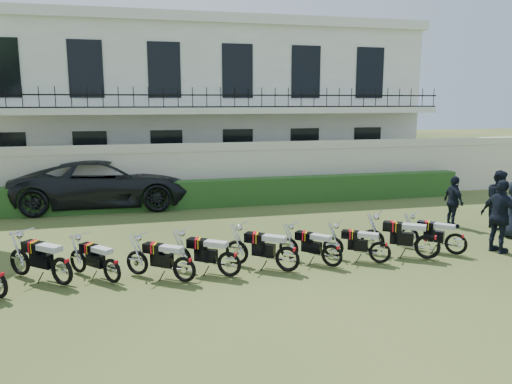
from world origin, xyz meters
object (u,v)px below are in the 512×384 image
motorcycle_7 (380,247)px  officer_5 (454,202)px  officer_2 (501,217)px  motorcycle_6 (332,250)px  motorcycle_8 (428,241)px  motorcycle_1 (62,264)px  officer_4 (499,199)px  motorcycle_2 (112,265)px  suv (106,183)px  motorcycle_9 (456,239)px  motorcycle_5 (288,253)px  motorcycle_4 (229,258)px  motorcycle_3 (184,263)px

motorcycle_7 → officer_5: 4.80m
officer_2 → officer_5: bearing=-25.6°
motorcycle_6 → motorcycle_8: bearing=-44.5°
motorcycle_1 → officer_4: size_ratio=0.84×
motorcycle_2 → officer_5: size_ratio=0.83×
suv → officer_2: size_ratio=3.37×
motorcycle_8 → officer_2: (2.15, 0.12, 0.46)m
motorcycle_2 → officer_5: 10.47m
motorcycle_2 → officer_2: size_ratio=0.70×
officer_5 → officer_4: bearing=-107.7°
motorcycle_7 → officer_4: size_ratio=0.77×
motorcycle_8 → suv: size_ratio=0.26×
officer_2 → suv: bearing=35.3°
motorcycle_9 → officer_4: 3.66m
officer_5 → motorcycle_5: bearing=117.4°
suv → officer_4: (11.86, -6.24, 0.01)m
motorcycle_2 → motorcycle_7: (6.22, -0.16, -0.01)m
motorcycle_6 → motorcycle_7: size_ratio=0.91×
motorcycle_1 → motorcycle_5: bearing=-52.1°
motorcycle_1 → motorcycle_5: size_ratio=0.98×
motorcycle_4 → officer_2: (7.14, 0.18, 0.50)m
motorcycle_3 → motorcycle_6: size_ratio=1.17×
motorcycle_4 → motorcycle_9: 5.91m
motorcycle_2 → officer_4: size_ratio=0.73×
motorcycle_6 → motorcycle_9: (3.43, 0.13, 0.01)m
motorcycle_5 → motorcycle_7: 2.34m
suv → officer_4: 13.40m
motorcycle_4 → officer_4: size_ratio=0.85×
suv → motorcycle_6: bearing=-145.4°
motorcycle_4 → motorcycle_8: (4.99, 0.06, 0.04)m
motorcycle_1 → officer_2: officer_2 is taller
motorcycle_3 → motorcycle_6: bearing=-50.9°
officer_4 → officer_5: 1.33m
officer_4 → motorcycle_6: bearing=126.6°
officer_4 → officer_5: size_ratio=1.13×
motorcycle_1 → motorcycle_6: (6.01, -0.24, -0.06)m
motorcycle_8 → suv: (-7.99, 8.50, 0.40)m
motorcycle_4 → motorcycle_8: 4.99m
motorcycle_7 → motorcycle_8: 1.29m
motorcycle_9 → officer_4: (2.95, 2.11, 0.47)m
motorcycle_9 → officer_5: bearing=12.5°
officer_4 → officer_5: (-1.24, 0.48, -0.10)m
motorcycle_4 → officer_2: size_ratio=0.81×
motorcycle_1 → motorcycle_8: size_ratio=0.92×
motorcycle_3 → officer_5: size_ratio=0.93×
officer_2 → motorcycle_4: bearing=76.3°
motorcycle_5 → motorcycle_6: (1.12, 0.07, -0.05)m
motorcycle_4 → motorcycle_6: size_ratio=1.21×
motorcycle_4 → motorcycle_2: bearing=119.8°
motorcycle_4 → motorcycle_3: bearing=130.5°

